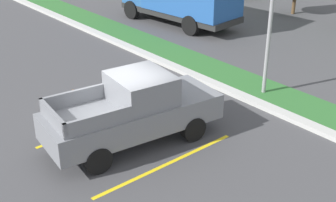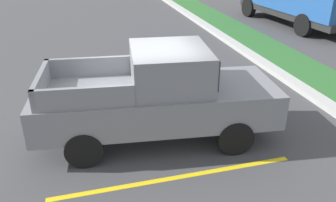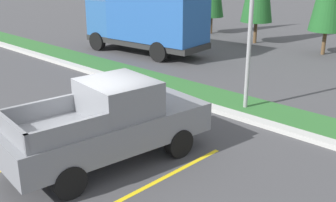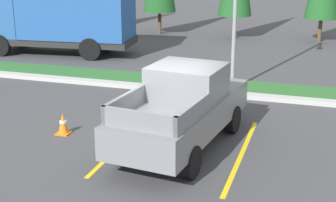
# 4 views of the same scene
# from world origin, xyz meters

# --- Properties ---
(ground_plane) EXTENTS (120.00, 120.00, 0.00)m
(ground_plane) POSITION_xyz_m (0.00, 0.00, 0.00)
(ground_plane) COLOR #424244
(parking_line_near) EXTENTS (0.12, 4.80, 0.01)m
(parking_line_near) POSITION_xyz_m (-1.03, 0.23, 0.00)
(parking_line_near) COLOR yellow
(parking_line_near) RESTS_ON ground
(parking_line_far) EXTENTS (0.12, 4.80, 0.01)m
(parking_line_far) POSITION_xyz_m (2.07, 0.23, 0.00)
(parking_line_far) COLOR yellow
(parking_line_far) RESTS_ON ground
(curb_strip) EXTENTS (56.00, 0.40, 0.15)m
(curb_strip) POSITION_xyz_m (0.00, 5.00, 0.07)
(curb_strip) COLOR #B2B2AD
(curb_strip) RESTS_ON ground
(pickup_truck_main) EXTENTS (2.52, 5.42, 2.10)m
(pickup_truck_main) POSITION_xyz_m (0.53, 0.28, 1.04)
(pickup_truck_main) COLOR black
(pickup_truck_main) RESTS_ON ground
(traffic_cone) EXTENTS (0.36, 0.36, 0.60)m
(traffic_cone) POSITION_xyz_m (-2.85, 0.13, 0.29)
(traffic_cone) COLOR orange
(traffic_cone) RESTS_ON ground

